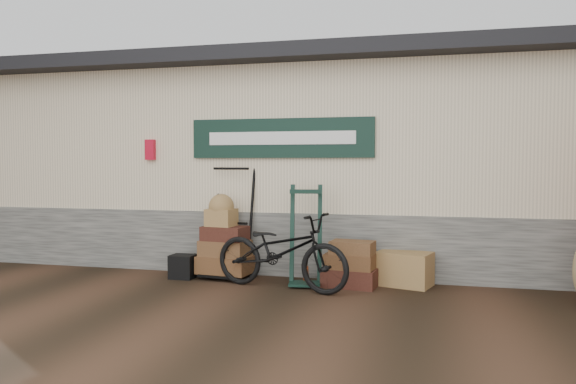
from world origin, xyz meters
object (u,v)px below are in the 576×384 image
object	(u,v)px
porter_trolley	(231,215)
green_barrow	(306,235)
suitcase_stack	(350,263)
black_trunk	(183,267)
bicycle	(281,247)
wicker_hamper	(404,269)

from	to	relation	value
porter_trolley	green_barrow	world-z (taller)	porter_trolley
suitcase_stack	black_trunk	distance (m)	2.33
suitcase_stack	bicycle	bearing A→B (deg)	-156.02
green_barrow	black_trunk	size ratio (longest dim) A/B	4.00
green_barrow	bicycle	bearing A→B (deg)	-135.90
green_barrow	wicker_hamper	distance (m)	1.36
suitcase_stack	green_barrow	bearing A→B (deg)	-175.04
suitcase_stack	bicycle	distance (m)	0.94
porter_trolley	suitcase_stack	xyz separation A→B (m)	(1.73, -0.27, -0.57)
porter_trolley	bicycle	size ratio (longest dim) A/B	0.93
green_barrow	bicycle	size ratio (longest dim) A/B	0.70
green_barrow	bicycle	distance (m)	0.42
bicycle	suitcase_stack	bearing A→B (deg)	-51.60
porter_trolley	suitcase_stack	bearing A→B (deg)	-2.26
porter_trolley	black_trunk	xyz separation A→B (m)	(-0.60, -0.32, -0.71)
porter_trolley	black_trunk	size ratio (longest dim) A/B	5.31
suitcase_stack	wicker_hamper	xyz separation A→B (m)	(0.68, 0.23, -0.08)
black_trunk	green_barrow	bearing A→B (deg)	-0.14
green_barrow	black_trunk	distance (m)	1.82
porter_trolley	black_trunk	distance (m)	0.98
green_barrow	black_trunk	world-z (taller)	green_barrow
porter_trolley	black_trunk	bearing A→B (deg)	-145.19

